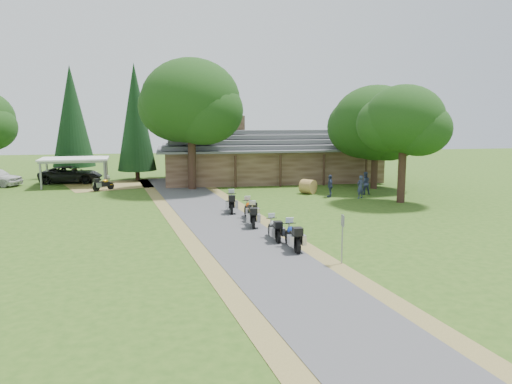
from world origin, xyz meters
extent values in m
plane|color=#2C4D15|center=(0.00, 0.00, 0.00)|extent=(120.00, 120.00, 0.00)
plane|color=#434345|center=(-0.50, 4.00, 0.00)|extent=(51.95, 51.95, 0.00)
imported|color=black|center=(-12.69, 25.29, 1.17)|extent=(3.18, 6.32, 2.34)
imported|color=#2F3755|center=(10.60, 12.38, 1.03)|extent=(0.71, 0.64, 2.06)
imported|color=#2F3755|center=(11.68, 14.11, 1.07)|extent=(0.62, 0.46, 2.13)
imported|color=#2F3755|center=(8.52, 13.31, 1.02)|extent=(0.52, 0.65, 2.04)
cylinder|color=olive|center=(7.32, 15.26, 0.58)|extent=(1.56, 1.55, 1.15)
cone|color=black|center=(-6.68, 26.17, 5.57)|extent=(3.69, 3.69, 11.15)
cone|color=black|center=(-13.12, 29.82, 5.59)|extent=(4.15, 4.15, 11.18)
camera|label=1|loc=(-3.75, -23.14, 6.40)|focal=35.00mm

